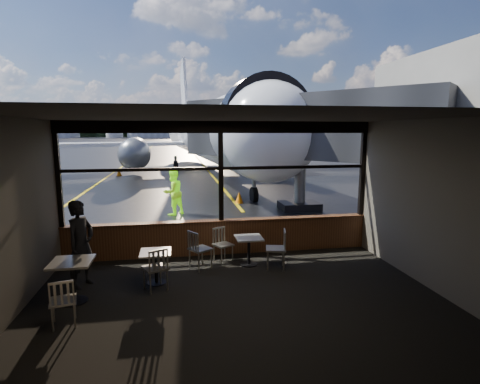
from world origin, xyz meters
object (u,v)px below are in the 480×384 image
object	(u,v)px
airliner	(207,97)
ground_crew	(173,192)
chair_mid_s	(155,268)
chair_left_s	(63,301)
chair_near_n	(223,245)
jet_bridge	(291,147)
passenger	(81,244)
cafe_table_near	(249,251)
cafe_table_mid	(156,267)
chair_near_e	(276,249)
cone_nose	(239,197)
chair_near_w	(200,249)
cone_wing	(119,172)
cafe_table_left	(73,282)

from	to	relation	value
airliner	ground_crew	xyz separation A→B (m)	(-2.68, -15.00, -4.99)
chair_mid_s	chair_left_s	world-z (taller)	chair_mid_s
chair_near_n	chair_mid_s	bearing A→B (deg)	14.12
jet_bridge	passenger	world-z (taller)	jet_bridge
cafe_table_near	cafe_table_mid	world-z (taller)	cafe_table_mid
chair_near_e	cone_nose	bearing A→B (deg)	9.70
chair_near_w	cone_wing	world-z (taller)	chair_near_w
jet_bridge	chair_mid_s	bearing A→B (deg)	-124.62
chair_mid_s	cone_wing	distance (m)	21.23
chair_near_w	chair_left_s	xyz separation A→B (m)	(-2.45, -2.26, -0.04)
chair_left_s	ground_crew	bearing A→B (deg)	64.41
cafe_table_left	jet_bridge	bearing A→B (deg)	49.42
chair_near_w	ground_crew	xyz separation A→B (m)	(-0.65, 6.07, 0.41)
airliner	chair_near_n	xyz separation A→B (m)	(-1.43, -20.68, -5.45)
passenger	ground_crew	distance (m)	6.92
chair_mid_s	cone_nose	size ratio (longest dim) A/B	1.75
cone_wing	passenger	bearing A→B (deg)	-84.10
cafe_table_left	chair_near_e	size ratio (longest dim) A/B	0.86
chair_left_s	ground_crew	world-z (taller)	ground_crew
chair_left_s	cone_nose	bearing A→B (deg)	51.68
airliner	chair_left_s	size ratio (longest dim) A/B	44.72
cafe_table_left	ground_crew	bearing A→B (deg)	75.92
passenger	cafe_table_near	bearing A→B (deg)	-51.98
chair_near_n	ground_crew	xyz separation A→B (m)	(-1.25, 5.68, 0.46)
airliner	cafe_table_near	distance (m)	21.75
airliner	cafe_table_near	size ratio (longest dim) A/B	54.58
airliner	cafe_table_left	bearing A→B (deg)	-106.02
chair_mid_s	chair_left_s	size ratio (longest dim) A/B	1.08
jet_bridge	chair_near_e	xyz separation A→B (m)	(-2.46, -6.80, -2.10)
cafe_table_near	cone_nose	xyz separation A→B (m)	(1.11, 7.90, -0.09)
airliner	passenger	bearing A→B (deg)	-106.42
chair_near_e	chair_near_n	xyz separation A→B (m)	(-1.17, 0.69, -0.05)
chair_left_s	cone_wing	world-z (taller)	chair_left_s
airliner	ground_crew	distance (m)	16.03
passenger	ground_crew	bearing A→B (deg)	12.49
chair_near_n	chair_mid_s	xyz separation A→B (m)	(-1.59, -1.45, 0.03)
jet_bridge	ground_crew	bearing A→B (deg)	-174.98
chair_near_n	chair_left_s	size ratio (longest dim) A/B	1.00
airliner	passenger	distance (m)	22.69
cafe_table_near	chair_near_n	bearing A→B (deg)	149.99
passenger	chair_near_w	bearing A→B (deg)	-48.48
cafe_table_left	cafe_table_mid	bearing A→B (deg)	23.39
cafe_table_near	chair_near_n	size ratio (longest dim) A/B	0.82
passenger	chair_near_e	bearing A→B (deg)	-57.91
chair_near_n	cone_nose	distance (m)	7.75
chair_near_e	airliner	bearing A→B (deg)	12.67
chair_mid_s	ground_crew	world-z (taller)	ground_crew
cone_nose	chair_near_w	bearing A→B (deg)	-106.11
chair_near_w	cone_nose	bearing A→B (deg)	131.62
cafe_table_near	ground_crew	distance (m)	6.32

